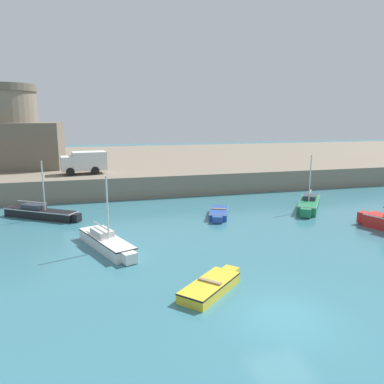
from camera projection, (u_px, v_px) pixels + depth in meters
The scene contains 9 objects.
ground_plane at pixel (284, 316), 14.67m from camera, with size 200.00×200.00×0.00m, color teal.
quay_seawall at pixel (140, 163), 54.97m from camera, with size 120.00×40.00×2.11m, color gray.
sailboat_white_0 at pixel (107, 242), 22.17m from camera, with size 3.21×6.05×4.42m.
sailboat_black_2 at pixel (41, 213), 28.87m from camera, with size 5.94×4.47×4.46m.
sailboat_green_3 at pixel (309, 204), 31.56m from camera, with size 4.44×5.38×4.65m.
dinghy_yellow_5 at pixel (211, 286), 16.74m from camera, with size 3.67×3.46×0.56m.
dinghy_blue_6 at pixel (219, 213), 29.33m from camera, with size 2.50×3.98×0.63m.
fortress at pixel (8, 137), 42.95m from camera, with size 11.61×11.61×9.20m.
truck_on_quay at pixel (84, 162), 37.26m from camera, with size 4.51×2.58×2.20m.
Camera 1 is at (-7.02, -12.00, 7.66)m, focal length 35.00 mm.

